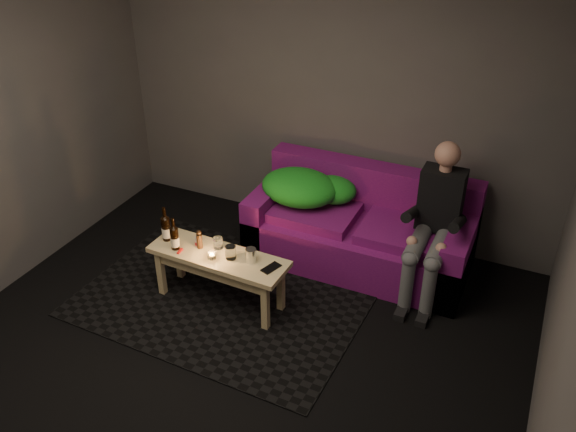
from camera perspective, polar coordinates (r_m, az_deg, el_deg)
name	(u,v)px	position (r m, az deg, el deg)	size (l,w,h in m)	color
floor	(202,385)	(4.23, -8.03, -15.38)	(4.50, 4.50, 0.00)	black
room	(224,130)	(3.61, -6.01, 8.03)	(4.50, 4.50, 4.50)	silver
rug	(225,297)	(4.90, -5.96, -7.53)	(2.18, 1.58, 0.01)	black
sofa	(361,231)	(5.17, 6.84, -1.42)	(1.83, 0.82, 0.79)	#660E6D
green_blanket	(306,188)	(5.16, 1.67, 2.68)	(0.80, 0.55, 0.27)	#198E20
person	(435,221)	(4.75, 13.57, -0.42)	(0.33, 0.76, 1.22)	black
coffee_table	(219,263)	(4.64, -6.51, -4.40)	(1.10, 0.38, 0.44)	tan
beer_bottle_a	(166,228)	(4.78, -11.35, -1.11)	(0.07, 0.07, 0.28)	black
beer_bottle_b	(175,238)	(4.66, -10.57, -2.00)	(0.07, 0.07, 0.26)	black
salt_shaker	(197,242)	(4.69, -8.47, -2.40)	(0.04, 0.04, 0.08)	silver
pepper_mill	(199,241)	(4.66, -8.29, -2.35)	(0.04, 0.04, 0.12)	black
tumbler_back	(218,243)	(4.65, -6.56, -2.51)	(0.07, 0.07, 0.09)	white
tealight	(212,256)	(4.55, -7.16, -3.69)	(0.06, 0.06, 0.05)	white
tumbler_front	(231,252)	(4.52, -5.39, -3.40)	(0.08, 0.08, 0.10)	white
steel_cup	(251,255)	(4.47, -3.50, -3.69)	(0.08, 0.08, 0.11)	silver
smartphone	(271,268)	(4.42, -1.59, -4.88)	(0.08, 0.15, 0.01)	black
red_lighter	(180,251)	(4.67, -10.08, -3.25)	(0.02, 0.07, 0.01)	red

